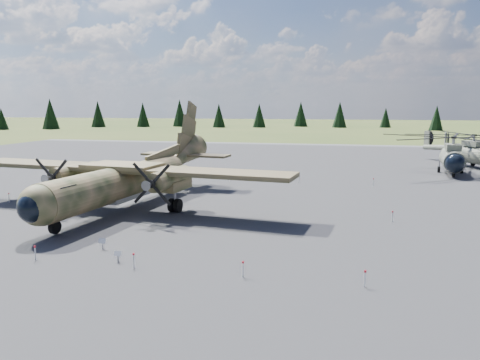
# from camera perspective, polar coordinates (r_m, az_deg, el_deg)

# --- Properties ---
(ground) EXTENTS (500.00, 500.00, 0.00)m
(ground) POSITION_cam_1_polar(r_m,az_deg,el_deg) (38.92, -6.95, -3.81)
(ground) COLOR #535827
(ground) RESTS_ON ground
(apron) EXTENTS (120.00, 120.00, 0.04)m
(apron) POSITION_cam_1_polar(r_m,az_deg,el_deg) (48.26, -2.99, -1.22)
(apron) COLOR slate
(apron) RESTS_ON ground
(transport_plane) EXTENTS (29.32, 26.50, 9.64)m
(transport_plane) POSITION_cam_1_polar(r_m,az_deg,el_deg) (40.97, -13.26, 0.61)
(transport_plane) COLOR #384324
(transport_plane) RESTS_ON ground
(helicopter_near) EXTENTS (20.89, 23.19, 4.80)m
(helicopter_near) POSITION_cam_1_polar(r_m,az_deg,el_deg) (64.61, 24.51, 3.65)
(helicopter_near) COLOR gray
(helicopter_near) RESTS_ON ground
(helicopter_mid) EXTENTS (24.11, 24.11, 4.66)m
(helicopter_mid) POSITION_cam_1_polar(r_m,az_deg,el_deg) (72.94, 26.37, 3.98)
(helicopter_mid) COLOR gray
(helicopter_mid) RESTS_ON ground
(info_placard_left) EXTENTS (0.46, 0.22, 0.71)m
(info_placard_left) POSITION_cam_1_polar(r_m,az_deg,el_deg) (29.75, -16.44, -7.26)
(info_placard_left) COLOR gray
(info_placard_left) RESTS_ON ground
(info_placard_right) EXTENTS (0.44, 0.22, 0.66)m
(info_placard_right) POSITION_cam_1_polar(r_m,az_deg,el_deg) (27.20, -14.67, -8.81)
(info_placard_right) COLOR gray
(info_placard_right) RESTS_ON ground
(barrier_fence) EXTENTS (33.12, 29.62, 0.85)m
(barrier_fence) POSITION_cam_1_polar(r_m,az_deg,el_deg) (38.89, -7.65, -3.07)
(barrier_fence) COLOR white
(barrier_fence) RESTS_ON ground
(treeline) EXTENTS (310.09, 318.06, 10.99)m
(treeline) POSITION_cam_1_polar(r_m,az_deg,el_deg) (41.42, -4.53, 3.64)
(treeline) COLOR black
(treeline) RESTS_ON ground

